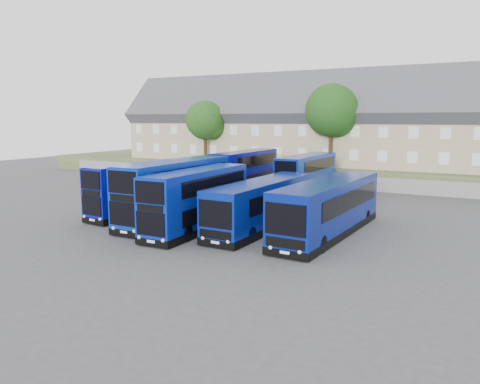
{
  "coord_description": "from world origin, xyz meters",
  "views": [
    {
      "loc": [
        17.95,
        -24.37,
        7.36
      ],
      "look_at": [
        2.1,
        4.6,
        2.2
      ],
      "focal_mm": 35.0,
      "sensor_mm": 36.0,
      "label": 1
    }
  ],
  "objects_px": {
    "tree_west": "(206,122)",
    "tree_mid": "(333,113)",
    "dd_front_mid": "(175,192)",
    "dd_front_left": "(143,189)",
    "coach_east_a": "(262,205)"
  },
  "relations": [
    {
      "from": "tree_west",
      "to": "tree_mid",
      "type": "xyz_separation_m",
      "value": [
        16.0,
        0.5,
        1.02
      ]
    },
    {
      "from": "tree_mid",
      "to": "dd_front_mid",
      "type": "bearing_deg",
      "value": -100.35
    },
    {
      "from": "dd_front_left",
      "to": "tree_mid",
      "type": "bearing_deg",
      "value": 75.39
    },
    {
      "from": "dd_front_mid",
      "to": "coach_east_a",
      "type": "relative_size",
      "value": 0.92
    },
    {
      "from": "dd_front_left",
      "to": "tree_mid",
      "type": "height_order",
      "value": "tree_mid"
    },
    {
      "from": "tree_west",
      "to": "tree_mid",
      "type": "bearing_deg",
      "value": 1.79
    },
    {
      "from": "coach_east_a",
      "to": "tree_mid",
      "type": "relative_size",
      "value": 1.31
    },
    {
      "from": "dd_front_mid",
      "to": "tree_mid",
      "type": "xyz_separation_m",
      "value": [
        4.22,
        23.09,
        5.91
      ]
    },
    {
      "from": "dd_front_mid",
      "to": "tree_mid",
      "type": "bearing_deg",
      "value": 79.09
    },
    {
      "from": "dd_front_left",
      "to": "tree_west",
      "type": "bearing_deg",
      "value": 115.81
    },
    {
      "from": "dd_front_left",
      "to": "coach_east_a",
      "type": "relative_size",
      "value": 0.85
    },
    {
      "from": "dd_front_mid",
      "to": "tree_west",
      "type": "xyz_separation_m",
      "value": [
        -11.78,
        22.59,
        4.9
      ]
    },
    {
      "from": "coach_east_a",
      "to": "tree_west",
      "type": "distance_m",
      "value": 28.7
    },
    {
      "from": "dd_front_mid",
      "to": "coach_east_a",
      "type": "height_order",
      "value": "dd_front_mid"
    },
    {
      "from": "dd_front_left",
      "to": "tree_mid",
      "type": "relative_size",
      "value": 1.11
    }
  ]
}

